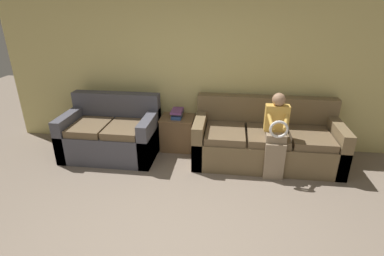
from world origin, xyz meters
The scene contains 6 objects.
wall_back centered at (0.00, 2.67, 1.27)m, with size 6.63×0.06×2.55m.
couch_main centered at (1.11, 2.16, 0.33)m, with size 2.20×0.97×0.95m.
couch_side centered at (-1.35, 2.06, 0.34)m, with size 1.46×0.93×0.95m.
child_left_seated centered at (1.19, 1.75, 0.66)m, with size 0.33×0.38×1.20m.
side_shelf centered at (-0.32, 2.40, 0.29)m, with size 0.55×0.46×0.57m.
book_stack centered at (-0.32, 2.39, 0.63)m, with size 0.19×0.32×0.13m.
Camera 1 is at (0.53, -2.17, 2.35)m, focal length 28.00 mm.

